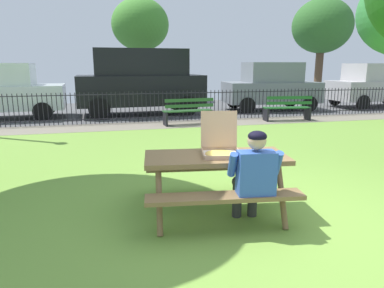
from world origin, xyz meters
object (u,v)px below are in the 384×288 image
object	(u,v)px
far_tree_center	(322,27)
pizza_box_open	(220,146)
park_bench_center	(188,112)
picnic_table_foreground	(216,168)
parked_car_center	(141,80)
parked_car_right	(271,86)
parked_car_far_right	(377,85)
far_tree_midleft	(140,25)
park_bench_right	(287,109)
adult_at_table	(253,175)

from	to	relation	value
far_tree_center	pizza_box_open	bearing A→B (deg)	-126.78
park_bench_center	picnic_table_foreground	bearing A→B (deg)	-99.92
parked_car_center	parked_car_right	xyz separation A→B (m)	(5.43, -0.00, -0.29)
parked_car_right	parked_car_far_right	size ratio (longest dim) A/B	0.89
pizza_box_open	far_tree_midleft	xyz separation A→B (m)	(0.41, 14.70, 2.99)
picnic_table_foreground	park_bench_right	size ratio (longest dim) A/B	1.21
pizza_box_open	park_bench_right	world-z (taller)	pizza_box_open
picnic_table_foreground	parked_car_right	bearing A→B (deg)	60.25
parked_car_right	parked_car_far_right	xyz separation A→B (m)	(5.23, -0.00, -0.01)
park_bench_center	far_tree_center	distance (m)	13.30
parked_car_far_right	far_tree_midleft	size ratio (longest dim) A/B	0.85
parked_car_center	far_tree_center	world-z (taller)	far_tree_center
far_tree_midleft	far_tree_center	xyz separation A→B (m)	(10.59, 0.00, 0.19)
adult_at_table	park_bench_center	bearing A→B (deg)	83.02
far_tree_midleft	park_bench_center	bearing A→B (deg)	-85.18
picnic_table_foreground	parked_car_far_right	bearing A→B (deg)	41.52
parked_car_center	far_tree_center	bearing A→B (deg)	25.78
picnic_table_foreground	parked_car_right	xyz separation A→B (m)	(5.36, 9.38, 0.41)
pizza_box_open	parked_car_far_right	size ratio (longest dim) A/B	0.13
parked_car_right	far_tree_center	distance (m)	8.42
picnic_table_foreground	adult_at_table	distance (m)	0.61
parked_car_far_right	parked_car_right	bearing A→B (deg)	179.99
park_bench_right	parked_car_center	distance (m)	5.53
parked_car_center	park_bench_right	bearing A→B (deg)	-29.78
far_tree_midleft	adult_at_table	bearing A→B (deg)	-90.75
park_bench_right	parked_car_far_right	size ratio (longest dim) A/B	0.37
pizza_box_open	picnic_table_foreground	bearing A→B (deg)	-144.31
park_bench_center	far_tree_midleft	xyz separation A→B (m)	(-0.68, 8.09, 3.44)
picnic_table_foreground	parked_car_far_right	distance (m)	14.15
adult_at_table	far_tree_midleft	xyz separation A→B (m)	(0.20, 15.30, 3.20)
park_bench_right	far_tree_midleft	xyz separation A→B (m)	(-4.18, 8.09, 3.44)
park_bench_right	far_tree_center	world-z (taller)	far_tree_center
park_bench_center	parked_car_right	size ratio (longest dim) A/B	0.41
far_tree_center	far_tree_midleft	bearing A→B (deg)	-180.00
picnic_table_foreground	pizza_box_open	xyz separation A→B (m)	(0.07, 0.05, 0.27)
park_bench_right	far_tree_center	bearing A→B (deg)	51.65
park_bench_right	far_tree_midleft	distance (m)	9.74
parked_car_far_right	far_tree_midleft	distance (m)	11.80
park_bench_right	parked_car_far_right	distance (m)	6.54
parked_car_center	parked_car_right	distance (m)	5.44
far_tree_center	picnic_table_foreground	bearing A→B (deg)	-126.87
park_bench_right	parked_car_right	size ratio (longest dim) A/B	0.41
parked_car_right	pizza_box_open	bearing A→B (deg)	-119.54
adult_at_table	pizza_box_open	bearing A→B (deg)	109.36
parked_car_center	parked_car_far_right	xyz separation A→B (m)	(10.66, -0.00, -0.30)
pizza_box_open	far_tree_midleft	world-z (taller)	far_tree_midleft
picnic_table_foreground	park_bench_right	distance (m)	8.14
pizza_box_open	parked_car_right	size ratio (longest dim) A/B	0.15
pizza_box_open	adult_at_table	bearing A→B (deg)	-70.64
park_bench_center	adult_at_table	bearing A→B (deg)	-96.98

